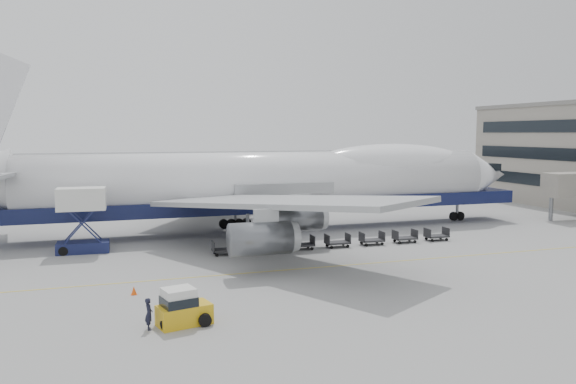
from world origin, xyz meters
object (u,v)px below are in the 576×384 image
object	(u,v)px
baggage_tug	(182,309)
ground_worker	(149,314)
catering_truck	(82,216)
airliner	(272,181)

from	to	relation	value
baggage_tug	ground_worker	bearing A→B (deg)	171.31
catering_truck	baggage_tug	distance (m)	23.73
baggage_tug	ground_worker	distance (m)	1.88
catering_truck	baggage_tug	xyz separation A→B (m)	(6.13, -22.79, -2.46)
airliner	catering_truck	xyz separation A→B (m)	(-20.00, -5.74, -2.20)
baggage_tug	ground_worker	xyz separation A→B (m)	(-1.87, -0.17, -0.07)
baggage_tug	airliner	bearing A→B (deg)	50.22
catering_truck	ground_worker	xyz separation A→B (m)	(4.25, -22.96, -2.52)
catering_truck	ground_worker	bearing A→B (deg)	-77.56
airliner	ground_worker	world-z (taller)	airliner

